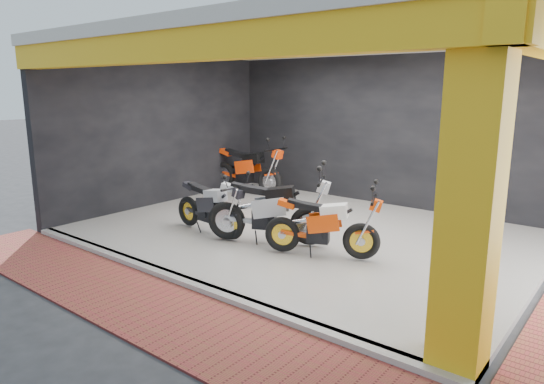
{
  "coord_description": "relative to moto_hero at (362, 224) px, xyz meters",
  "views": [
    {
      "loc": [
        5.03,
        -5.33,
        2.77
      ],
      "look_at": [
        -0.38,
        1.46,
        0.9
      ],
      "focal_mm": 32.0,
      "sensor_mm": 36.0,
      "label": 1
    }
  ],
  "objects": [
    {
      "name": "paver_front",
      "position": [
        -1.61,
        -3.02,
        -0.69
      ],
      "size": [
        9.0,
        1.4,
        0.03
      ],
      "primitive_type": "cube",
      "color": "#963431",
      "rests_on": "ground"
    },
    {
      "name": "showroom_floor",
      "position": [
        -1.61,
        0.78,
        -0.66
      ],
      "size": [
        8.0,
        6.0,
        0.1
      ],
      "primitive_type": "cube",
      "color": "beige",
      "rests_on": "ground"
    },
    {
      "name": "moto_row_d",
      "position": [
        -3.99,
        2.67,
        0.12
      ],
      "size": [
        2.39,
        0.92,
        1.45
      ],
      "primitive_type": null,
      "rotation": [
        0.0,
        0.0,
        0.02
      ],
      "color": "#FF3F0A",
      "rests_on": "showroom_floor"
    },
    {
      "name": "showroom_ceiling",
      "position": [
        -1.61,
        0.78,
        2.89
      ],
      "size": [
        8.4,
        6.4,
        0.2
      ],
      "primitive_type": "cube",
      "color": "beige",
      "rests_on": "corner_column"
    },
    {
      "name": "corner_column",
      "position": [
        2.14,
        -1.97,
        1.04
      ],
      "size": [
        0.5,
        0.5,
        3.5
      ],
      "primitive_type": "cube",
      "color": "gold",
      "rests_on": "ground"
    },
    {
      "name": "floor_kerb",
      "position": [
        -1.61,
        -2.24,
        -0.66
      ],
      "size": [
        8.0,
        0.2,
        0.1
      ],
      "primitive_type": "cube",
      "color": "beige",
      "rests_on": "ground"
    },
    {
      "name": "ground",
      "position": [
        -1.61,
        -1.22,
        -0.71
      ],
      "size": [
        80.0,
        80.0,
        0.0
      ],
      "primitive_type": "plane",
      "color": "#2D2D30",
      "rests_on": "ground"
    },
    {
      "name": "header_beam_front",
      "position": [
        -1.61,
        -2.22,
        2.59
      ],
      "size": [
        8.4,
        0.3,
        0.4
      ],
      "primitive_type": "cube",
      "color": "gold",
      "rests_on": "corner_column"
    },
    {
      "name": "left_wall",
      "position": [
        -5.71,
        0.78,
        1.04
      ],
      "size": [
        0.2,
        6.2,
        3.5
      ],
      "primitive_type": "cube",
      "color": "black",
      "rests_on": "ground"
    },
    {
      "name": "back_wall",
      "position": [
        -1.61,
        3.88,
        1.04
      ],
      "size": [
        8.2,
        0.2,
        3.5
      ],
      "primitive_type": "cube",
      "color": "black",
      "rests_on": "ground"
    },
    {
      "name": "moto_hero",
      "position": [
        0.0,
        0.0,
        0.0
      ],
      "size": [
        2.11,
        1.42,
        1.21
      ],
      "primitive_type": null,
      "rotation": [
        0.0,
        0.0,
        0.39
      ],
      "color": "#E04109",
      "rests_on": "showroom_floor"
    },
    {
      "name": "moto_row_b",
      "position": [
        -1.04,
        0.08,
        0.09
      ],
      "size": [
        2.41,
        1.76,
        1.39
      ],
      "primitive_type": null,
      "rotation": [
        0.0,
        0.0,
        0.46
      ],
      "color": "#B2B5BB",
      "rests_on": "showroom_floor"
    },
    {
      "name": "moto_row_a",
      "position": [
        -2.31,
        -0.51,
        -0.01
      ],
      "size": [
        2.0,
        0.89,
        1.19
      ],
      "primitive_type": null,
      "rotation": [
        0.0,
        0.0,
        -0.09
      ],
      "color": "black",
      "rests_on": "showroom_floor"
    }
  ]
}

